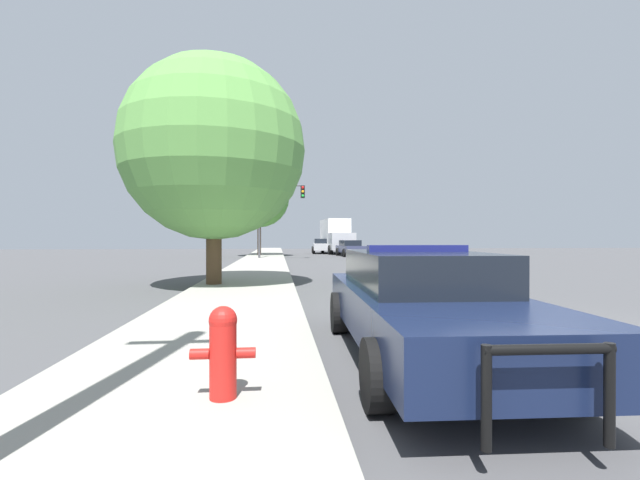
# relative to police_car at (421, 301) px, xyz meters

# --- Properties ---
(ground_plane) EXTENTS (110.00, 110.00, 0.00)m
(ground_plane) POSITION_rel_police_car_xyz_m (2.26, 0.84, -0.73)
(ground_plane) COLOR #474749
(sidewalk_left) EXTENTS (3.00, 110.00, 0.13)m
(sidewalk_left) POSITION_rel_police_car_xyz_m (-2.84, 0.84, -0.67)
(sidewalk_left) COLOR #99968C
(sidewalk_left) RESTS_ON ground_plane
(police_car) EXTENTS (2.18, 5.34, 1.45)m
(police_car) POSITION_rel_police_car_xyz_m (0.00, 0.00, 0.00)
(police_car) COLOR #141E3D
(police_car) RESTS_ON ground_plane
(fire_hydrant) EXTENTS (0.57, 0.25, 0.82)m
(fire_hydrant) POSITION_rel_police_car_xyz_m (-2.33, -1.51, -0.17)
(fire_hydrant) COLOR red
(fire_hydrant) RESTS_ON sidewalk_left
(traffic_light) EXTENTS (3.34, 0.35, 5.34)m
(traffic_light) POSITION_rel_police_car_xyz_m (-1.87, 25.40, 3.14)
(traffic_light) COLOR #424247
(traffic_light) RESTS_ON sidewalk_left
(car_background_oncoming) EXTENTS (2.14, 4.30, 1.35)m
(car_background_oncoming) POSITION_rel_police_car_xyz_m (4.30, 30.35, -0.01)
(car_background_oncoming) COLOR #333856
(car_background_oncoming) RESTS_ON ground_plane
(car_background_distant) EXTENTS (2.15, 4.67, 1.47)m
(car_background_distant) POSITION_rel_police_car_xyz_m (2.58, 37.04, 0.05)
(car_background_distant) COLOR #B7B7BC
(car_background_distant) RESTS_ON ground_plane
(box_truck) EXTENTS (2.72, 7.69, 3.42)m
(box_truck) POSITION_rel_police_car_xyz_m (3.97, 36.97, 1.05)
(box_truck) COLOR #B7B7BC
(box_truck) RESTS_ON ground_plane
(tree_sidewalk_near) EXTENTS (5.61, 5.61, 6.96)m
(tree_sidewalk_near) POSITION_rel_police_car_xyz_m (-3.80, 8.04, 3.55)
(tree_sidewalk_near) COLOR #4C3823
(tree_sidewalk_near) RESTS_ON sidewalk_left
(tree_sidewalk_far) EXTENTS (4.98, 4.98, 7.27)m
(tree_sidewalk_far) POSITION_rel_police_car_xyz_m (-3.35, 30.41, 4.17)
(tree_sidewalk_far) COLOR brown
(tree_sidewalk_far) RESTS_ON sidewalk_left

